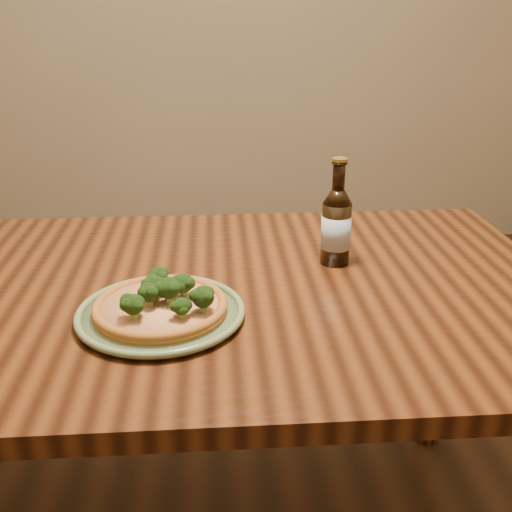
{
  "coord_description": "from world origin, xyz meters",
  "views": [
    {
      "loc": [
        0.08,
        -1.01,
        1.28
      ],
      "look_at": [
        0.16,
        0.08,
        0.82
      ],
      "focal_mm": 42.0,
      "sensor_mm": 36.0,
      "label": 1
    }
  ],
  "objects": [
    {
      "name": "plate",
      "position": [
        -0.03,
        -0.03,
        0.76
      ],
      "size": [
        0.31,
        0.31,
        0.02
      ],
      "rotation": [
        0.0,
        0.0,
        -0.02
      ],
      "color": "#697C55",
      "rests_on": "table"
    },
    {
      "name": "pizza",
      "position": [
        -0.03,
        -0.03,
        0.78
      ],
      "size": [
        0.25,
        0.25,
        0.07
      ],
      "rotation": [
        0.0,
        0.0,
        -0.29
      ],
      "color": "#A76225",
      "rests_on": "plate"
    },
    {
      "name": "table",
      "position": [
        0.0,
        0.1,
        0.66
      ],
      "size": [
        1.6,
        0.9,
        0.75
      ],
      "color": "#4C2510",
      "rests_on": "ground"
    },
    {
      "name": "beer_bottle",
      "position": [
        0.34,
        0.2,
        0.84
      ],
      "size": [
        0.07,
        0.07,
        0.24
      ],
      "rotation": [
        0.0,
        0.0,
        -0.01
      ],
      "color": "black",
      "rests_on": "table"
    }
  ]
}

